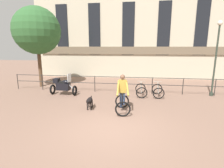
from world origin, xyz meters
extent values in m
plane|color=#7A5B4C|center=(0.00, 0.00, 0.00)|extent=(60.00, 60.00, 0.00)
cylinder|color=#2D2B28|center=(-7.50, 5.20, 0.53)|extent=(0.05, 0.05, 1.05)
cylinder|color=#2D2B28|center=(-5.62, 5.20, 0.53)|extent=(0.05, 0.05, 1.05)
cylinder|color=#2D2B28|center=(-3.75, 5.20, 0.53)|extent=(0.05, 0.05, 1.05)
cylinder|color=#2D2B28|center=(-1.88, 5.20, 0.53)|extent=(0.05, 0.05, 1.05)
cylinder|color=#2D2B28|center=(0.00, 5.20, 0.53)|extent=(0.05, 0.05, 1.05)
cylinder|color=#2D2B28|center=(1.88, 5.20, 0.53)|extent=(0.05, 0.05, 1.05)
cylinder|color=#2D2B28|center=(3.75, 5.20, 0.53)|extent=(0.05, 0.05, 1.05)
cylinder|color=#2D2B28|center=(5.62, 5.20, 0.53)|extent=(0.05, 0.05, 1.05)
cylinder|color=#2D2B28|center=(0.00, 5.20, 1.02)|extent=(15.00, 0.04, 0.04)
cylinder|color=#2D2B28|center=(0.00, 5.20, 0.58)|extent=(15.00, 0.04, 0.04)
cube|color=#BCB299|center=(0.00, 11.00, 4.11)|extent=(18.00, 0.60, 8.21)
cube|color=brown|center=(0.00, 10.64, 2.60)|extent=(17.10, 0.12, 0.70)
cube|color=black|center=(-6.30, 10.67, 4.52)|extent=(1.10, 0.06, 4.60)
cube|color=black|center=(-3.15, 10.67, 4.52)|extent=(1.10, 0.06, 4.60)
cube|color=black|center=(0.00, 10.67, 4.52)|extent=(1.10, 0.06, 4.60)
cube|color=black|center=(3.15, 10.67, 4.52)|extent=(1.10, 0.06, 4.60)
cube|color=black|center=(6.30, 10.67, 4.52)|extent=(1.10, 0.06, 4.60)
torus|color=black|center=(0.33, 1.14, 0.34)|extent=(0.68, 0.15, 0.68)
torus|color=black|center=(0.20, 2.23, 0.34)|extent=(0.68, 0.15, 0.68)
cylinder|color=black|center=(0.28, 1.57, 0.58)|extent=(0.09, 0.49, 0.60)
cylinder|color=black|center=(0.24, 1.90, 0.54)|extent=(0.06, 0.23, 0.52)
cylinder|color=black|center=(0.27, 1.67, 0.83)|extent=(0.11, 0.66, 0.10)
cylinder|color=black|center=(0.23, 2.02, 0.31)|extent=(0.08, 0.44, 0.08)
cylinder|color=black|center=(0.22, 2.11, 0.57)|extent=(0.06, 0.27, 0.47)
cylinder|color=black|center=(0.32, 1.24, 0.60)|extent=(0.05, 0.23, 0.54)
cylinder|color=black|center=(0.31, 1.34, 0.87)|extent=(0.48, 0.09, 0.03)
cube|color=black|center=(0.23, 1.99, 0.82)|extent=(0.15, 0.25, 0.05)
cube|color=#AD8933|center=(0.23, 1.99, 1.15)|extent=(0.38, 0.26, 0.60)
sphere|color=brown|center=(0.23, 1.99, 1.59)|extent=(0.22, 0.22, 0.22)
cylinder|color=#AD8933|center=(0.06, 1.64, 1.14)|extent=(0.10, 0.71, 0.60)
cylinder|color=#AD8933|center=(0.48, 1.69, 1.14)|extent=(0.22, 0.71, 0.60)
cylinder|color=navy|center=(0.17, 1.89, 0.52)|extent=(0.17, 0.32, 0.69)
cylinder|color=navy|center=(0.31, 1.90, 0.58)|extent=(0.11, 0.30, 0.58)
ellipsoid|color=black|center=(-1.32, 1.89, 0.42)|extent=(0.30, 0.59, 0.31)
cylinder|color=black|center=(-1.31, 1.66, 0.44)|extent=(0.18, 0.17, 0.18)
sphere|color=black|center=(-1.30, 1.50, 0.50)|extent=(0.19, 0.19, 0.19)
cone|color=black|center=(-1.29, 1.42, 0.49)|extent=(0.11, 0.12, 0.10)
cylinder|color=black|center=(-1.35, 2.23, 0.48)|extent=(0.07, 0.19, 0.11)
cylinder|color=black|center=(-1.39, 1.70, 0.18)|extent=(0.06, 0.06, 0.36)
cylinder|color=black|center=(-1.23, 1.71, 0.18)|extent=(0.06, 0.06, 0.36)
cylinder|color=black|center=(-1.42, 2.06, 0.18)|extent=(0.06, 0.06, 0.36)
cylinder|color=black|center=(-1.25, 2.08, 0.18)|extent=(0.06, 0.06, 0.36)
torus|color=black|center=(-2.88, 4.06, 0.31)|extent=(0.16, 0.63, 0.62)
torus|color=black|center=(-4.35, 4.16, 0.31)|extent=(0.16, 0.63, 0.62)
cube|color=black|center=(-3.61, 4.11, 0.53)|extent=(0.84, 0.45, 0.44)
ellipsoid|color=black|center=(-3.43, 4.10, 0.83)|extent=(0.50, 0.35, 0.24)
cube|color=black|center=(-3.72, 4.12, 0.80)|extent=(0.58, 0.34, 0.10)
cylinder|color=#B2B2B7|center=(-3.06, 4.08, 0.49)|extent=(0.42, 0.09, 0.41)
cube|color=silver|center=(-3.19, 4.08, 1.10)|extent=(0.06, 0.44, 0.50)
cube|color=black|center=(-4.04, 4.14, 0.89)|extent=(0.34, 0.38, 0.28)
torus|color=black|center=(1.14, 5.07, 0.33)|extent=(0.66, 0.09, 0.66)
torus|color=black|center=(1.20, 4.03, 0.33)|extent=(0.66, 0.09, 0.66)
cylinder|color=#9E998E|center=(1.16, 4.67, 0.56)|extent=(0.06, 0.47, 0.58)
cylinder|color=#9E998E|center=(1.18, 4.35, 0.53)|extent=(0.04, 0.22, 0.51)
cylinder|color=#9E998E|center=(1.17, 4.57, 0.81)|extent=(0.06, 0.63, 0.10)
cylinder|color=#9E998E|center=(1.19, 4.24, 0.31)|extent=(0.05, 0.42, 0.07)
cylinder|color=#9E998E|center=(1.19, 4.14, 0.55)|extent=(0.03, 0.25, 0.46)
cylinder|color=#9E998E|center=(1.15, 4.98, 0.59)|extent=(0.04, 0.21, 0.52)
cylinder|color=#9E998E|center=(1.15, 4.89, 0.84)|extent=(0.48, 0.05, 0.03)
cube|color=black|center=(1.18, 4.26, 0.80)|extent=(0.13, 0.25, 0.05)
torus|color=black|center=(2.17, 5.07, 0.33)|extent=(0.66, 0.08, 0.66)
torus|color=black|center=(2.15, 4.03, 0.33)|extent=(0.66, 0.08, 0.66)
cylinder|color=#9E998E|center=(2.17, 4.67, 0.56)|extent=(0.04, 0.47, 0.58)
cylinder|color=#9E998E|center=(2.16, 4.35, 0.53)|extent=(0.04, 0.22, 0.51)
cylinder|color=#9E998E|center=(2.16, 4.57, 0.81)|extent=(0.05, 0.63, 0.10)
cylinder|color=#9E998E|center=(2.16, 4.24, 0.31)|extent=(0.04, 0.42, 0.07)
cylinder|color=#9E998E|center=(2.15, 4.14, 0.55)|extent=(0.03, 0.25, 0.46)
cylinder|color=#9E998E|center=(2.17, 4.98, 0.59)|extent=(0.03, 0.21, 0.52)
cylinder|color=#9E998E|center=(2.17, 4.89, 0.84)|extent=(0.48, 0.04, 0.03)
cube|color=black|center=(2.16, 4.26, 0.80)|extent=(0.13, 0.24, 0.05)
cylinder|color=#2D382D|center=(5.44, 5.16, 0.10)|extent=(0.22, 0.22, 0.20)
cylinder|color=#2D382D|center=(5.44, 5.16, 2.07)|extent=(0.10, 0.10, 4.14)
sphere|color=silver|center=(5.44, 5.16, 4.26)|extent=(0.28, 0.28, 0.28)
cylinder|color=brown|center=(-6.27, 6.17, 1.57)|extent=(0.26, 0.26, 3.14)
sphere|color=#2D5B2D|center=(-6.27, 6.17, 4.06)|extent=(3.34, 3.34, 3.34)
camera|label=1|loc=(0.86, -5.91, 2.95)|focal=28.00mm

